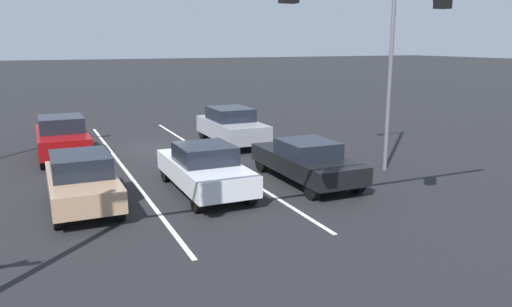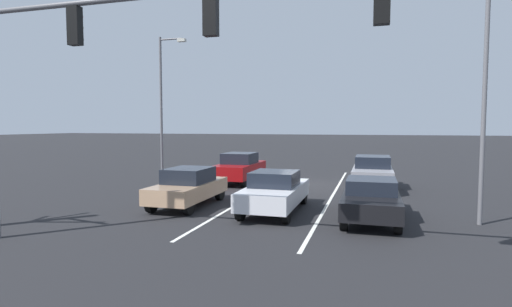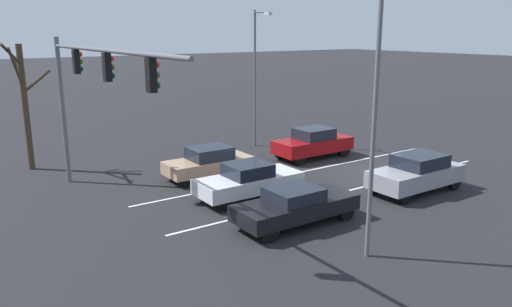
{
  "view_description": "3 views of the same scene",
  "coord_description": "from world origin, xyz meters",
  "px_view_note": "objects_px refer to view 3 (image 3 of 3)",
  "views": [
    {
      "loc": [
        4.53,
        20.94,
        4.45
      ],
      "look_at": [
        -1.12,
        8.35,
        1.37
      ],
      "focal_mm": 35.0,
      "sensor_mm": 36.0,
      "label": 1
    },
    {
      "loc": [
        -3.4,
        21.06,
        3.14
      ],
      "look_at": [
        0.78,
        6.78,
        2.1
      ],
      "focal_mm": 28.0,
      "sensor_mm": 36.0,
      "label": 2
    },
    {
      "loc": [
        -16.5,
        18.06,
        6.82
      ],
      "look_at": [
        0.34,
        6.41,
        1.75
      ],
      "focal_mm": 35.0,
      "sensor_mm": 36.0,
      "label": 3
    }
  ],
  "objects_px": {
    "street_lamp_left_shoulder": "(372,94)",
    "bare_tree_near": "(24,101)",
    "car_black_leftlane_front": "(296,205)",
    "car_gray_leftlane_second": "(417,173)",
    "car_tan_rightlane_front": "(209,162)",
    "car_silver_midlane_front": "(249,180)",
    "street_lamp_right_shoulder": "(256,70)",
    "car_maroon_rightlane_second": "(313,143)",
    "traffic_signal_gantry": "(89,80)"
  },
  "relations": [
    {
      "from": "car_tan_rightlane_front",
      "to": "street_lamp_left_shoulder",
      "type": "relative_size",
      "value": 0.47
    },
    {
      "from": "car_gray_leftlane_second",
      "to": "traffic_signal_gantry",
      "type": "relative_size",
      "value": 0.35
    },
    {
      "from": "car_silver_midlane_front",
      "to": "traffic_signal_gantry",
      "type": "relative_size",
      "value": 0.36
    },
    {
      "from": "car_maroon_rightlane_second",
      "to": "street_lamp_right_shoulder",
      "type": "relative_size",
      "value": 0.56
    },
    {
      "from": "car_maroon_rightlane_second",
      "to": "street_lamp_left_shoulder",
      "type": "height_order",
      "value": "street_lamp_left_shoulder"
    },
    {
      "from": "car_tan_rightlane_front",
      "to": "car_gray_leftlane_second",
      "type": "xyz_separation_m",
      "value": [
        -6.92,
        -6.38,
        0.07
      ]
    },
    {
      "from": "car_gray_leftlane_second",
      "to": "bare_tree_near",
      "type": "xyz_separation_m",
      "value": [
        13.32,
        13.01,
        2.64
      ]
    },
    {
      "from": "car_gray_leftlane_second",
      "to": "car_maroon_rightlane_second",
      "type": "distance_m",
      "value": 7.03
    },
    {
      "from": "car_black_leftlane_front",
      "to": "street_lamp_right_shoulder",
      "type": "relative_size",
      "value": 0.59
    },
    {
      "from": "car_maroon_rightlane_second",
      "to": "street_lamp_left_shoulder",
      "type": "relative_size",
      "value": 0.5
    },
    {
      "from": "car_silver_midlane_front",
      "to": "bare_tree_near",
      "type": "xyz_separation_m",
      "value": [
        9.9,
        6.55,
        2.73
      ]
    },
    {
      "from": "street_lamp_left_shoulder",
      "to": "bare_tree_near",
      "type": "relative_size",
      "value": 1.42
    },
    {
      "from": "car_black_leftlane_front",
      "to": "bare_tree_near",
      "type": "bearing_deg",
      "value": 25.41
    },
    {
      "from": "car_black_leftlane_front",
      "to": "car_gray_leftlane_second",
      "type": "xyz_separation_m",
      "value": [
        -0.04,
        -6.7,
        0.11
      ]
    },
    {
      "from": "car_tan_rightlane_front",
      "to": "car_gray_leftlane_second",
      "type": "distance_m",
      "value": 9.41
    },
    {
      "from": "car_gray_leftlane_second",
      "to": "street_lamp_left_shoulder",
      "type": "bearing_deg",
      "value": 115.65
    },
    {
      "from": "car_gray_leftlane_second",
      "to": "street_lamp_right_shoulder",
      "type": "xyz_separation_m",
      "value": [
        11.1,
        0.75,
        3.71
      ]
    },
    {
      "from": "car_silver_midlane_front",
      "to": "car_black_leftlane_front",
      "type": "distance_m",
      "value": 3.39
    },
    {
      "from": "bare_tree_near",
      "to": "car_silver_midlane_front",
      "type": "bearing_deg",
      "value": -146.51
    },
    {
      "from": "car_tan_rightlane_front",
      "to": "traffic_signal_gantry",
      "type": "bearing_deg",
      "value": 101.22
    },
    {
      "from": "car_black_leftlane_front",
      "to": "street_lamp_left_shoulder",
      "type": "bearing_deg",
      "value": -177.12
    },
    {
      "from": "car_gray_leftlane_second",
      "to": "street_lamp_left_shoulder",
      "type": "height_order",
      "value": "street_lamp_left_shoulder"
    },
    {
      "from": "traffic_signal_gantry",
      "to": "street_lamp_left_shoulder",
      "type": "distance_m",
      "value": 10.49
    },
    {
      "from": "car_tan_rightlane_front",
      "to": "bare_tree_near",
      "type": "relative_size",
      "value": 0.66
    },
    {
      "from": "traffic_signal_gantry",
      "to": "car_maroon_rightlane_second",
      "type": "bearing_deg",
      "value": -84.27
    },
    {
      "from": "car_silver_midlane_front",
      "to": "car_maroon_rightlane_second",
      "type": "xyz_separation_m",
      "value": [
        3.61,
        -6.66,
        0.08
      ]
    },
    {
      "from": "street_lamp_right_shoulder",
      "to": "bare_tree_near",
      "type": "distance_m",
      "value": 12.51
    },
    {
      "from": "car_tan_rightlane_front",
      "to": "car_black_leftlane_front",
      "type": "height_order",
      "value": "car_tan_rightlane_front"
    },
    {
      "from": "car_black_leftlane_front",
      "to": "bare_tree_near",
      "type": "xyz_separation_m",
      "value": [
        13.28,
        6.31,
        2.76
      ]
    },
    {
      "from": "car_silver_midlane_front",
      "to": "car_tan_rightlane_front",
      "type": "bearing_deg",
      "value": -1.34
    },
    {
      "from": "car_silver_midlane_front",
      "to": "street_lamp_right_shoulder",
      "type": "xyz_separation_m",
      "value": [
        7.69,
        -5.71,
        3.79
      ]
    },
    {
      "from": "car_silver_midlane_front",
      "to": "street_lamp_left_shoulder",
      "type": "height_order",
      "value": "street_lamp_left_shoulder"
    },
    {
      "from": "car_tan_rightlane_front",
      "to": "bare_tree_near",
      "type": "xyz_separation_m",
      "value": [
        6.4,
        6.63,
        2.72
      ]
    },
    {
      "from": "car_gray_leftlane_second",
      "to": "street_lamp_left_shoulder",
      "type": "relative_size",
      "value": 0.5
    },
    {
      "from": "street_lamp_left_shoulder",
      "to": "car_gray_leftlane_second",
      "type": "bearing_deg",
      "value": -64.35
    },
    {
      "from": "street_lamp_left_shoulder",
      "to": "car_tan_rightlane_front",
      "type": "bearing_deg",
      "value": -0.93
    },
    {
      "from": "car_tan_rightlane_front",
      "to": "street_lamp_right_shoulder",
      "type": "xyz_separation_m",
      "value": [
        4.18,
        -5.63,
        3.78
      ]
    },
    {
      "from": "car_silver_midlane_front",
      "to": "car_gray_leftlane_second",
      "type": "bearing_deg",
      "value": -117.87
    },
    {
      "from": "car_tan_rightlane_front",
      "to": "car_silver_midlane_front",
      "type": "bearing_deg",
      "value": 178.66
    },
    {
      "from": "car_gray_leftlane_second",
      "to": "bare_tree_near",
      "type": "height_order",
      "value": "bare_tree_near"
    },
    {
      "from": "street_lamp_right_shoulder",
      "to": "bare_tree_near",
      "type": "height_order",
      "value": "street_lamp_right_shoulder"
    },
    {
      "from": "street_lamp_left_shoulder",
      "to": "street_lamp_right_shoulder",
      "type": "bearing_deg",
      "value": -22.13
    },
    {
      "from": "car_silver_midlane_front",
      "to": "car_maroon_rightlane_second",
      "type": "height_order",
      "value": "car_maroon_rightlane_second"
    },
    {
      "from": "bare_tree_near",
      "to": "traffic_signal_gantry",
      "type": "bearing_deg",
      "value": -172.41
    },
    {
      "from": "street_lamp_left_shoulder",
      "to": "car_silver_midlane_front",
      "type": "bearing_deg",
      "value": -0.71
    },
    {
      "from": "street_lamp_right_shoulder",
      "to": "street_lamp_left_shoulder",
      "type": "distance_m",
      "value": 15.38
    },
    {
      "from": "car_gray_leftlane_second",
      "to": "street_lamp_right_shoulder",
      "type": "bearing_deg",
      "value": 3.86
    },
    {
      "from": "car_tan_rightlane_front",
      "to": "traffic_signal_gantry",
      "type": "distance_m",
      "value": 7.14
    },
    {
      "from": "street_lamp_left_shoulder",
      "to": "bare_tree_near",
      "type": "height_order",
      "value": "street_lamp_left_shoulder"
    },
    {
      "from": "car_black_leftlane_front",
      "to": "street_lamp_right_shoulder",
      "type": "distance_m",
      "value": 13.13
    }
  ]
}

